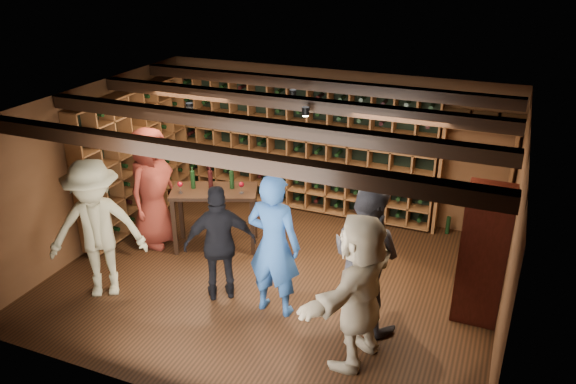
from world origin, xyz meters
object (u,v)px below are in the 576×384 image
at_px(guest_beige, 359,291).
at_px(man_grey_suit, 366,257).
at_px(guest_woman_black, 220,244).
at_px(guest_khaki, 97,230).
at_px(guest_red_floral, 152,187).
at_px(tasting_table, 214,197).
at_px(man_blue_shirt, 274,245).
at_px(display_cabinet, 482,257).

bearing_deg(guest_beige, man_grey_suit, -155.71).
distance_m(guest_woman_black, guest_khaki, 1.62).
bearing_deg(guest_red_floral, tasting_table, -71.89).
bearing_deg(man_grey_suit, guest_red_floral, 7.09).
bearing_deg(man_grey_suit, guest_beige, 118.36).
xyz_separation_m(man_blue_shirt, tasting_table, (-1.51, 1.20, -0.11)).
height_order(man_blue_shirt, tasting_table, man_blue_shirt).
bearing_deg(tasting_table, guest_khaki, -136.58).
relative_size(display_cabinet, guest_khaki, 0.91).
distance_m(guest_woman_black, guest_beige, 2.07).
relative_size(display_cabinet, man_grey_suit, 0.93).
height_order(man_grey_suit, guest_khaki, guest_khaki).
height_order(guest_red_floral, guest_woman_black, guest_red_floral).
bearing_deg(guest_khaki, man_grey_suit, -19.74).
xyz_separation_m(guest_red_floral, tasting_table, (0.94, 0.25, -0.11)).
distance_m(guest_red_floral, tasting_table, 0.98).
bearing_deg(guest_red_floral, display_cabinet, -87.51).
height_order(display_cabinet, man_grey_suit, man_grey_suit).
bearing_deg(guest_khaki, guest_woman_black, -12.35).
distance_m(display_cabinet, man_grey_suit, 1.46).
bearing_deg(guest_khaki, guest_beige, -31.25).
distance_m(display_cabinet, tasting_table, 3.94).
distance_m(man_blue_shirt, guest_woman_black, 0.78).
bearing_deg(display_cabinet, guest_beige, -130.62).
xyz_separation_m(display_cabinet, tasting_table, (-3.92, 0.32, -0.01)).
distance_m(guest_red_floral, guest_beige, 3.96).
bearing_deg(guest_red_floral, man_blue_shirt, -107.71).
bearing_deg(guest_woman_black, display_cabinet, 161.51).
relative_size(guest_woman_black, guest_beige, 0.88).
bearing_deg(guest_red_floral, guest_khaki, -170.44).
bearing_deg(man_grey_suit, guest_khaki, 30.62).
bearing_deg(display_cabinet, guest_woman_black, -164.96).
height_order(display_cabinet, guest_khaki, guest_khaki).
bearing_deg(tasting_table, guest_red_floral, 172.93).
bearing_deg(man_blue_shirt, man_grey_suit, -169.00).
bearing_deg(display_cabinet, man_grey_suit, -152.30).
xyz_separation_m(man_grey_suit, tasting_table, (-2.63, 1.00, -0.10)).
bearing_deg(guest_khaki, display_cabinet, -15.00).
relative_size(man_blue_shirt, guest_woman_black, 1.19).
bearing_deg(guest_beige, guest_red_floral, -96.52).
height_order(display_cabinet, guest_beige, guest_beige).
bearing_deg(display_cabinet, tasting_table, 175.29).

